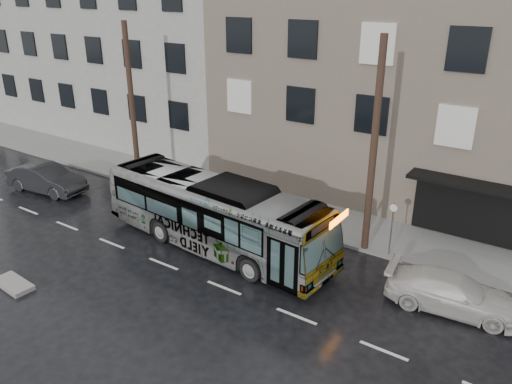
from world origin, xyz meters
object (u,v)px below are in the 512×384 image
white_sedan (452,293)px  dark_sedan (46,178)px  utility_pole_rear (132,106)px  sign_post (391,229)px  utility_pole_front (374,149)px  bus (214,214)px

white_sedan → dark_sedan: 21.83m
utility_pole_rear → white_sedan: size_ratio=1.95×
utility_pole_rear → sign_post: 15.46m
utility_pole_front → dark_sedan: bearing=-168.4°
sign_post → white_sedan: 3.94m
utility_pole_rear → bus: size_ratio=0.79×
utility_pole_front → bus: size_ratio=0.79×
dark_sedan → utility_pole_front: bearing=-85.8°
sign_post → dark_sedan: bearing=-169.1°
sign_post → dark_sedan: (-18.66, -3.60, -0.57)m
utility_pole_front → bus: utility_pole_front is taller
utility_pole_front → utility_pole_rear: (-14.00, 0.00, 0.00)m
sign_post → bus: 7.55m
bus → dark_sedan: bus is taller
white_sedan → utility_pole_rear: bearing=76.2°
sign_post → white_sedan: (3.13, -2.29, -0.68)m
bus → white_sedan: (9.89, 1.08, -0.93)m
utility_pole_rear → dark_sedan: size_ratio=1.90×
dark_sedan → sign_post: bearing=-86.5°
utility_pole_rear → sign_post: utility_pole_rear is taller
white_sedan → dark_sedan: bearing=86.8°
utility_pole_front → white_sedan: 6.24m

